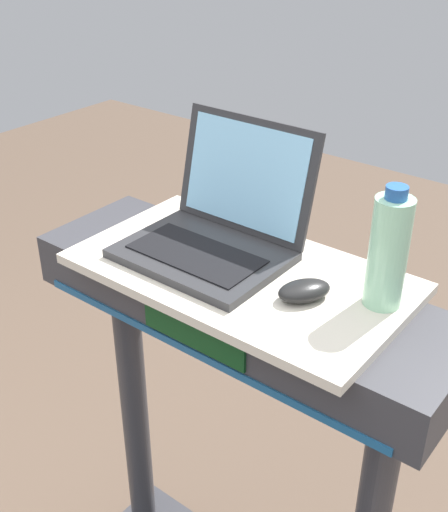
# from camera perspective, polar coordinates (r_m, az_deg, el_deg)

# --- Properties ---
(desk_board) EXTENTS (0.65, 0.37, 0.02)m
(desk_board) POSITION_cam_1_polar(r_m,az_deg,el_deg) (1.28, 1.39, -1.47)
(desk_board) COLOR beige
(desk_board) RESTS_ON treadmill_base
(laptop) EXTENTS (0.32, 0.29, 0.25)m
(laptop) POSITION_cam_1_polar(r_m,az_deg,el_deg) (1.31, -0.66, 2.47)
(laptop) COLOR #2D2D30
(laptop) RESTS_ON desk_board
(computer_mouse) EXTENTS (0.10, 0.12, 0.03)m
(computer_mouse) POSITION_cam_1_polar(r_m,az_deg,el_deg) (1.18, 7.00, -3.01)
(computer_mouse) COLOR black
(computer_mouse) RESTS_ON desk_board
(water_bottle) EXTENTS (0.07, 0.07, 0.23)m
(water_bottle) POSITION_cam_1_polar(r_m,az_deg,el_deg) (1.15, 14.13, 0.40)
(water_bottle) COLOR #9EDBB2
(water_bottle) RESTS_ON desk_board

